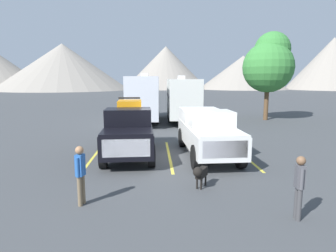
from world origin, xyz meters
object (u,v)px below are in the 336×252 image
pickup_truck_b (207,130)px  dog (200,173)px  camper_trailer_b (182,97)px  person_a (80,171)px  person_b (299,183)px  camper_trailer_a (144,96)px  pickup_truck_a (129,129)px

pickup_truck_b → dog: (-0.97, -4.17, -0.63)m
camper_trailer_b → person_a: bearing=-105.0°
person_b → dog: 3.05m
pickup_truck_b → camper_trailer_a: camper_trailer_a is taller
pickup_truck_b → pickup_truck_a: bearing=176.4°
pickup_truck_b → person_b: 6.45m
camper_trailer_a → person_a: size_ratio=5.39×
person_a → camper_trailer_a: bearing=85.5°
person_b → dog: person_b is taller
camper_trailer_b → person_a: camper_trailer_b is taller
person_b → camper_trailer_b: bearing=93.8°
pickup_truck_a → dog: 5.14m
camper_trailer_a → person_b: size_ratio=5.56×
pickup_truck_b → dog: pickup_truck_b is taller
pickup_truck_b → camper_trailer_b: bearing=90.2°
pickup_truck_b → person_a: bearing=-130.4°
pickup_truck_a → dog: pickup_truck_a is taller
pickup_truck_a → person_a: (-0.89, -5.44, -0.25)m
person_b → pickup_truck_a: bearing=125.4°
dog → pickup_truck_b: bearing=76.9°
camper_trailer_a → camper_trailer_b: size_ratio=0.98×
person_a → person_b: bearing=-11.5°
pickup_truck_b → dog: 4.33m
camper_trailer_a → dog: camper_trailer_a is taller
camper_trailer_a → pickup_truck_b: bearing=-73.5°
person_a → person_b: 5.68m
camper_trailer_a → person_a: 16.01m
person_a → person_b: size_ratio=1.03×
camper_trailer_a → pickup_truck_a: bearing=-92.0°
camper_trailer_a → camper_trailer_b: (3.14, 0.48, -0.09)m
pickup_truck_b → camper_trailer_b: size_ratio=0.62×
person_a → dog: size_ratio=2.12×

